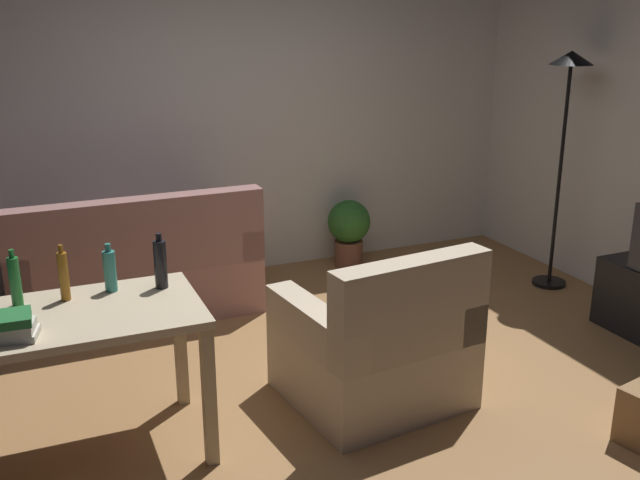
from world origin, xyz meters
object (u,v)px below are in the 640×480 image
object	(u,v)px
bottle_green	(15,281)
book_stack	(12,327)
desk	(73,335)
potted_plant	(349,228)
armchair	(378,348)
couch	(135,273)
torchiere_lamp	(567,106)
bottle_amber	(64,276)
bottle_dark	(160,264)
bottle_tall	(110,270)

from	to	relation	value
bottle_green	book_stack	world-z (taller)	bottle_green
desk	book_stack	world-z (taller)	book_stack
potted_plant	bottle_green	world-z (taller)	bottle_green
armchair	bottle_green	bearing A→B (deg)	-15.92
armchair	couch	bearing A→B (deg)	-66.82
potted_plant	armchair	world-z (taller)	armchair
torchiere_lamp	desk	bearing A→B (deg)	-165.80
couch	bottle_green	world-z (taller)	bottle_green
armchair	book_stack	distance (m)	1.89
bottle_amber	bottle_dark	world-z (taller)	bottle_dark
desk	bottle_amber	bearing A→B (deg)	91.26
potted_plant	couch	bearing A→B (deg)	-170.38
armchair	bottle_green	xyz separation A→B (m)	(-1.79, 0.31, 0.56)
torchiere_lamp	potted_plant	distance (m)	1.97
book_stack	armchair	bearing A→B (deg)	2.35
torchiere_lamp	desk	size ratio (longest dim) A/B	1.49
torchiere_lamp	armchair	bearing A→B (deg)	-153.67
couch	desk	size ratio (longest dim) A/B	1.41
couch	book_stack	bearing A→B (deg)	66.20
bottle_green	bottle_dark	world-z (taller)	bottle_dark
potted_plant	bottle_dark	world-z (taller)	bottle_dark
couch	bottle_dark	world-z (taller)	bottle_dark
potted_plant	book_stack	size ratio (longest dim) A/B	2.44
bottle_green	bottle_amber	bearing A→B (deg)	-3.92
armchair	bottle_tall	world-z (taller)	bottle_tall
potted_plant	bottle_green	xyz separation A→B (m)	(-2.63, -1.79, 0.55)
desk	couch	bearing A→B (deg)	72.20
couch	torchiere_lamp	world-z (taller)	torchiere_lamp
bottle_green	bottle_amber	world-z (taller)	bottle_green
armchair	bottle_dark	size ratio (longest dim) A/B	3.44
couch	bottle_amber	bearing A→B (deg)	69.15
bottle_amber	bottle_tall	xyz separation A→B (m)	(0.22, 0.03, -0.02)
bottle_green	book_stack	size ratio (longest dim) A/B	1.20
bottle_tall	book_stack	distance (m)	0.62
potted_plant	bottle_tall	world-z (taller)	bottle_tall
couch	potted_plant	world-z (taller)	couch
book_stack	torchiere_lamp	bearing A→B (deg)	15.87
desk	potted_plant	xyz separation A→B (m)	(2.41, 1.98, -0.32)
couch	book_stack	size ratio (longest dim) A/B	7.30
torchiere_lamp	armchair	world-z (taller)	torchiere_lamp
armchair	book_stack	bearing A→B (deg)	-3.85
torchiere_lamp	bottle_green	world-z (taller)	torchiere_lamp
bottle_amber	bottle_green	bearing A→B (deg)	176.08
armchair	bottle_amber	size ratio (longest dim) A/B	3.52
bottle_dark	bottle_green	bearing A→B (deg)	176.70
armchair	bottle_dark	xyz separation A→B (m)	(-1.11, 0.27, 0.57)
potted_plant	book_stack	distance (m)	3.47
couch	bottle_tall	world-z (taller)	bottle_tall
desk	bottle_dark	distance (m)	0.54
torchiere_lamp	bottle_dark	distance (m)	3.35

